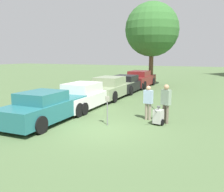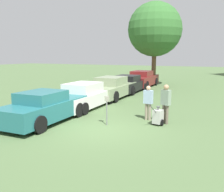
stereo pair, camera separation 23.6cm
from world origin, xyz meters
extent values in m
plane|color=#4C663D|center=(0.00, 0.00, 0.00)|extent=(120.00, 120.00, 0.00)
cube|color=#23666B|center=(-2.85, 0.00, 0.58)|extent=(1.93, 4.67, 0.77)
cube|color=#23666B|center=(-2.85, -0.19, 1.21)|extent=(1.66, 1.98, 0.49)
cylinder|color=black|center=(-3.79, 1.42, 0.36)|extent=(0.19, 0.72, 0.72)
cylinder|color=black|center=(-1.97, 1.45, 0.36)|extent=(0.19, 0.72, 0.72)
cylinder|color=black|center=(-3.73, -1.46, 0.36)|extent=(0.19, 0.72, 0.72)
cylinder|color=black|center=(-1.92, -1.42, 0.36)|extent=(0.19, 0.72, 0.72)
cube|color=silver|center=(-2.85, 3.53, 0.55)|extent=(1.89, 5.15, 0.73)
cube|color=silver|center=(-2.85, 3.33, 1.20)|extent=(1.62, 2.18, 0.57)
cylinder|color=black|center=(-3.76, 5.10, 0.33)|extent=(0.19, 0.66, 0.65)
cylinder|color=black|center=(-2.00, 5.13, 0.33)|extent=(0.19, 0.66, 0.65)
cylinder|color=black|center=(-3.71, 1.93, 0.33)|extent=(0.19, 0.66, 0.65)
cylinder|color=black|center=(-1.95, 1.96, 0.33)|extent=(0.19, 0.66, 0.65)
cube|color=gray|center=(-2.85, 7.28, 0.58)|extent=(2.02, 5.13, 0.74)
cube|color=gray|center=(-2.85, 7.08, 1.24)|extent=(1.74, 2.17, 0.58)
cylinder|color=black|center=(-3.83, 8.84, 0.37)|extent=(0.19, 0.75, 0.75)
cylinder|color=black|center=(-1.93, 8.88, 0.37)|extent=(0.19, 0.75, 0.75)
cylinder|color=black|center=(-3.77, 5.69, 0.37)|extent=(0.19, 0.75, 0.75)
cylinder|color=black|center=(-1.88, 5.72, 0.37)|extent=(0.19, 0.75, 0.75)
cube|color=black|center=(-2.85, 10.40, 0.54)|extent=(1.98, 4.69, 0.71)
cube|color=black|center=(-2.85, 10.21, 1.15)|extent=(1.71, 1.99, 0.51)
cylinder|color=black|center=(-3.81, 11.83, 0.33)|extent=(0.19, 0.66, 0.66)
cylinder|color=black|center=(-1.95, 11.86, 0.33)|extent=(0.19, 0.66, 0.66)
cylinder|color=black|center=(-3.76, 8.94, 0.33)|extent=(0.19, 0.66, 0.66)
cylinder|color=black|center=(-1.90, 8.97, 0.33)|extent=(0.19, 0.66, 0.66)
cube|color=maroon|center=(-2.85, 14.13, 0.63)|extent=(2.00, 5.33, 0.84)
cube|color=maroon|center=(-2.85, 13.92, 1.30)|extent=(1.71, 2.25, 0.50)
cylinder|color=black|center=(-3.82, 15.75, 0.38)|extent=(0.19, 0.76, 0.76)
cylinder|color=black|center=(-1.95, 15.79, 0.38)|extent=(0.19, 0.76, 0.76)
cylinder|color=black|center=(-3.76, 12.47, 0.38)|extent=(0.19, 0.76, 0.76)
cylinder|color=black|center=(-1.89, 12.50, 0.38)|extent=(0.19, 0.76, 0.76)
cylinder|color=slate|center=(-0.06, 0.76, 0.54)|extent=(0.05, 0.05, 1.08)
cube|color=gray|center=(-0.06, 0.76, 1.19)|extent=(0.18, 0.09, 0.22)
cylinder|color=gray|center=(1.40, 2.38, 0.40)|extent=(0.14, 0.14, 0.80)
cylinder|color=gray|center=(1.23, 2.40, 0.40)|extent=(0.14, 0.14, 0.80)
cube|color=#99B2CC|center=(1.32, 2.39, 1.11)|extent=(0.45, 0.28, 0.63)
sphere|color=tan|center=(1.32, 2.39, 1.54)|extent=(0.22, 0.22, 0.22)
cylinder|color=#665B4C|center=(2.30, 2.05, 0.43)|extent=(0.14, 0.14, 0.86)
cylinder|color=#665B4C|center=(2.14, 2.12, 0.43)|extent=(0.14, 0.14, 0.86)
cube|color=gray|center=(2.22, 2.09, 1.20)|extent=(0.47, 0.37, 0.68)
sphere|color=tan|center=(2.22, 2.09, 1.66)|extent=(0.23, 0.23, 0.23)
cube|color=#B2B2AD|center=(1.98, 1.73, 0.38)|extent=(0.43, 0.49, 0.60)
cone|color=#59595B|center=(1.98, 1.73, 0.76)|extent=(0.18, 0.18, 0.16)
cylinder|color=#4C4C4C|center=(1.90, 1.26, 0.78)|extent=(0.13, 0.59, 0.43)
cylinder|color=black|center=(1.77, 1.76, 0.14)|extent=(0.10, 0.28, 0.28)
cylinder|color=black|center=(2.19, 1.69, 0.14)|extent=(0.10, 0.28, 0.28)
cylinder|color=brown|center=(-2.21, 15.71, 1.64)|extent=(0.44, 0.44, 3.28)
sphere|color=#33662D|center=(-2.21, 15.71, 5.52)|extent=(5.29, 5.29, 5.29)
camera|label=1|loc=(4.48, -8.91, 3.09)|focal=40.00mm
camera|label=2|loc=(4.70, -8.82, 3.09)|focal=40.00mm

